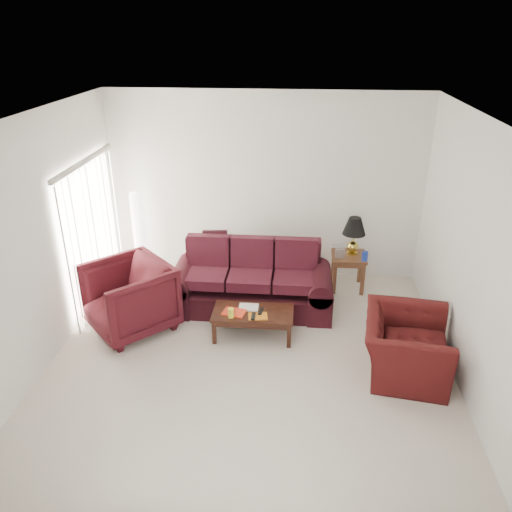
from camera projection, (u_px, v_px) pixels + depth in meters
The scene contains 19 objects.
floor at pixel (250, 359), 6.36m from camera, with size 5.00×5.00×0.00m, color beige.
blinds at pixel (94, 235), 7.27m from camera, with size 0.10×2.00×2.16m, color silver.
sofa at pixel (251, 279), 7.30m from camera, with size 2.37×1.02×0.97m, color black, non-canonical shape.
throw_pillow at pixel (215, 243), 7.89m from camera, with size 0.39×0.11×0.39m, color black.
end_table at pixel (348, 271), 7.94m from camera, with size 0.53×0.53×0.58m, color #5A281F, non-canonical shape.
table_lamp at pixel (354, 236), 7.75m from camera, with size 0.36×0.36×0.60m, color gold, non-canonical shape.
clock at pixel (340, 253), 7.71m from camera, with size 0.14×0.05×0.14m, color silver.
blue_canister at pixel (365, 256), 7.61m from camera, with size 0.09×0.09×0.15m, color #172F9B.
picture_frame at pixel (336, 245), 8.00m from camera, with size 0.12×0.02×0.14m, color #BBBCC0.
floor_lamp at pixel (140, 237), 8.01m from camera, with size 0.25×0.25×1.52m, color white, non-canonical shape.
armchair_left at pixel (129, 298), 6.80m from camera, with size 1.04×1.07×0.97m, color #3C0D14.
armchair_right at pixel (405, 346), 5.98m from camera, with size 1.13×0.99×0.73m, color #3B0D0E.
coffee_table at pixel (253, 324), 6.75m from camera, with size 1.08×0.54×0.38m, color black, non-canonical shape.
magazine_red at pixel (234, 312), 6.64m from camera, with size 0.30×0.22×0.02m, color red.
magazine_white at pixel (249, 307), 6.76m from camera, with size 0.26×0.20×0.02m, color white.
magazine_orange at pixel (258, 316), 6.55m from camera, with size 0.25×0.19×0.01m, color orange.
remote_a at pixel (253, 316), 6.51m from camera, with size 0.05×0.17×0.02m, color black.
remote_b at pixel (261, 311), 6.63m from camera, with size 0.05×0.16×0.02m, color black.
yellow_glass at pixel (231, 313), 6.52m from camera, with size 0.08×0.08×0.13m, color yellow.
Camera 1 is at (0.55, -5.17, 3.89)m, focal length 35.00 mm.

